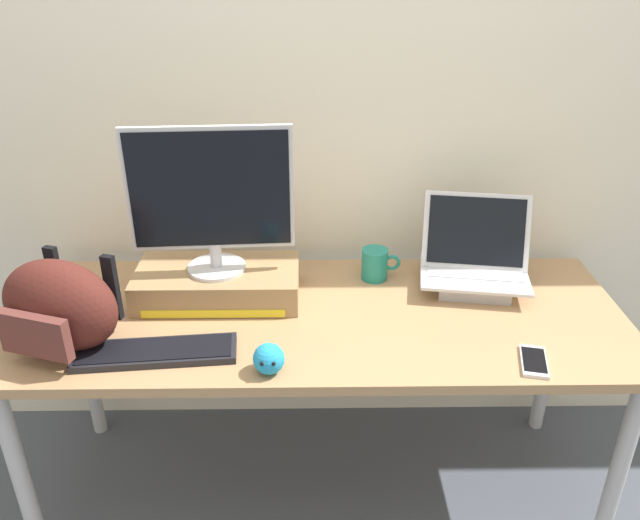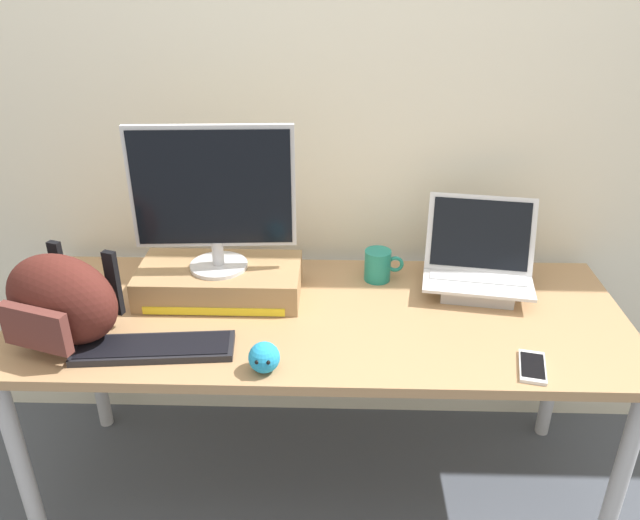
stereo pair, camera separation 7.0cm
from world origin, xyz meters
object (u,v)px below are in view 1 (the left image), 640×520
object	(u,v)px
plush_toy	(269,359)
messenger_backpack	(60,306)
toner_box_yellow	(218,283)
desktop_monitor	(211,198)
cell_phone	(534,361)
open_laptop	(474,270)
coffee_mug	(375,264)
external_keyboard	(156,352)

from	to	relation	value
plush_toy	messenger_backpack	bearing A→B (deg)	167.80
toner_box_yellow	plush_toy	xyz separation A→B (m)	(0.18, -0.39, -0.01)
desktop_monitor	cell_phone	world-z (taller)	desktop_monitor
desktop_monitor	plush_toy	xyz separation A→B (m)	(0.18, -0.39, -0.29)
toner_box_yellow	cell_phone	distance (m)	0.95
desktop_monitor	open_laptop	size ratio (longest dim) A/B	1.30
messenger_backpack	toner_box_yellow	bearing A→B (deg)	52.84
plush_toy	desktop_monitor	bearing A→B (deg)	114.99
open_laptop	toner_box_yellow	bearing A→B (deg)	-167.08
messenger_backpack	coffee_mug	xyz separation A→B (m)	(0.89, 0.38, -0.08)
desktop_monitor	plush_toy	distance (m)	0.52
coffee_mug	plush_toy	world-z (taller)	coffee_mug
desktop_monitor	toner_box_yellow	bearing A→B (deg)	91.18
cell_phone	desktop_monitor	bearing A→B (deg)	170.58
toner_box_yellow	desktop_monitor	xyz separation A→B (m)	(0.00, -0.00, 0.28)
messenger_backpack	coffee_mug	bearing A→B (deg)	41.30
desktop_monitor	messenger_backpack	world-z (taller)	desktop_monitor
messenger_backpack	cell_phone	xyz separation A→B (m)	(1.27, -0.09, -0.12)
desktop_monitor	plush_toy	size ratio (longest dim) A/B	5.85
messenger_backpack	coffee_mug	distance (m)	0.97
desktop_monitor	coffee_mug	bearing A→B (deg)	9.72
toner_box_yellow	cell_phone	bearing A→B (deg)	-22.20
open_laptop	external_keyboard	xyz separation A→B (m)	(-0.94, -0.37, -0.05)
desktop_monitor	cell_phone	size ratio (longest dim) A/B	3.23
coffee_mug	cell_phone	bearing A→B (deg)	-51.28
cell_phone	plush_toy	distance (m)	0.70
desktop_monitor	coffee_mug	xyz separation A→B (m)	(0.50, 0.12, -0.28)
open_laptop	messenger_backpack	distance (m)	1.24
toner_box_yellow	open_laptop	bearing A→B (deg)	4.16
cell_phone	open_laptop	bearing A→B (deg)	112.09
external_keyboard	cell_phone	size ratio (longest dim) A/B	2.96
toner_box_yellow	plush_toy	bearing A→B (deg)	-65.07
toner_box_yellow	messenger_backpack	bearing A→B (deg)	-145.17
plush_toy	toner_box_yellow	bearing A→B (deg)	114.93
toner_box_yellow	plush_toy	world-z (taller)	toner_box_yellow
coffee_mug	plush_toy	distance (m)	0.60
desktop_monitor	open_laptop	world-z (taller)	desktop_monitor
open_laptop	coffee_mug	world-z (taller)	open_laptop
external_keyboard	plush_toy	xyz separation A→B (m)	(0.31, -0.08, 0.03)
toner_box_yellow	open_laptop	xyz separation A→B (m)	(0.81, 0.06, 0.01)
desktop_monitor	cell_phone	distance (m)	1.01
open_laptop	plush_toy	xyz separation A→B (m)	(-0.63, -0.45, -0.02)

